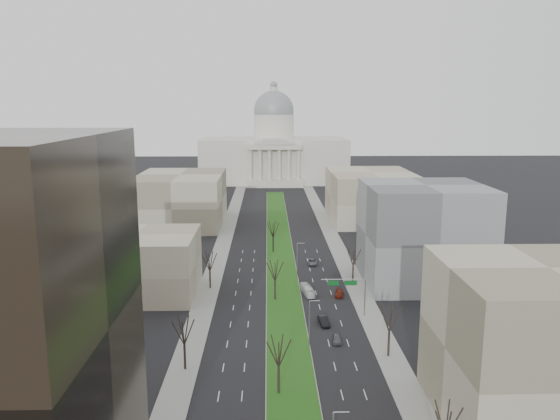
{
  "coord_description": "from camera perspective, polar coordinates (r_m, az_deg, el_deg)",
  "views": [
    {
      "loc": [
        -3.5,
        -35.19,
        42.89
      ],
      "look_at": [
        -0.26,
        108.03,
        14.93
      ],
      "focal_mm": 35.0,
      "sensor_mm": 36.0,
      "label": 1
    }
  ],
  "objects": [
    {
      "name": "building_far_left",
      "position": [
        200.6,
        -10.32,
        1.14
      ],
      "size": [
        30.0,
        40.0,
        18.0
      ],
      "primitive_type": "cube",
      "color": "gray",
      "rests_on": "ground"
    },
    {
      "name": "building_grey_right",
      "position": [
        136.15,
        14.74,
        -2.44
      ],
      "size": [
        28.0,
        26.0,
        24.0
      ],
      "primitive_type": "cube",
      "color": "slate",
      "rests_on": "ground"
    },
    {
      "name": "car_grey_far",
      "position": [
        148.93,
        3.4,
        -5.44
      ],
      "size": [
        2.56,
        5.11,
        1.39
      ],
      "primitive_type": "imported",
      "rotation": [
        0.0,
        0.0,
        -0.05
      ],
      "color": "#575960",
      "rests_on": "ground"
    },
    {
      "name": "building_beige_left",
      "position": [
        128.86,
        -14.55,
        -5.5
      ],
      "size": [
        26.0,
        22.0,
        14.0
      ],
      "primitive_type": "cube",
      "color": "tan",
      "rests_on": "ground"
    },
    {
      "name": "tree_right_near",
      "position": [
        70.78,
        16.99,
        -20.25
      ],
      "size": [
        5.16,
        5.16,
        9.29
      ],
      "color": "black",
      "rests_on": "ground"
    },
    {
      "name": "building_far_right",
      "position": [
        206.66,
        9.46,
        1.45
      ],
      "size": [
        30.0,
        40.0,
        18.0
      ],
      "primitive_type": "cube",
      "color": "tan",
      "rests_on": "ground"
    },
    {
      "name": "car_red",
      "position": [
        125.76,
        6.2,
        -8.65
      ],
      "size": [
        2.5,
        4.74,
        1.31
      ],
      "primitive_type": "imported",
      "rotation": [
        0.0,
        0.0,
        -0.15
      ],
      "color": "#631A0D",
      "rests_on": "ground"
    },
    {
      "name": "streetlamp_median_c",
      "position": [
        135.84,
        1.83,
        -5.24
      ],
      "size": [
        1.9,
        0.2,
        9.16
      ],
      "color": "gray",
      "rests_on": "ground"
    },
    {
      "name": "box_van",
      "position": [
        126.19,
        2.9,
        -8.35
      ],
      "size": [
        2.93,
        7.46,
        2.03
      ],
      "primitive_type": "imported",
      "rotation": [
        0.0,
        0.0,
        0.17
      ],
      "color": "white",
      "rests_on": "ground"
    },
    {
      "name": "tree_median_b",
      "position": [
        120.66,
        -0.53,
        -6.26
      ],
      "size": [
        5.4,
        5.4,
        9.72
      ],
      "color": "black",
      "rests_on": "ground"
    },
    {
      "name": "median",
      "position": [
        160.04,
        0.0,
        -4.46
      ],
      "size": [
        8.0,
        222.03,
        0.2
      ],
      "color": "#999993",
      "rests_on": "ground"
    },
    {
      "name": "car_grey_near",
      "position": [
        102.97,
        5.96,
        -13.23
      ],
      "size": [
        1.87,
        4.07,
        1.35
      ],
      "primitive_type": "imported",
      "rotation": [
        0.0,
        0.0,
        -0.07
      ],
      "color": "#515259",
      "rests_on": "ground"
    },
    {
      "name": "streetlamp_median_b",
      "position": [
        98.17,
        3.11,
        -11.8
      ],
      "size": [
        1.9,
        0.2,
        9.16
      ],
      "color": "gray",
      "rests_on": "ground"
    },
    {
      "name": "tree_left_mid",
      "position": [
        91.63,
        -10.02,
        -12.2
      ],
      "size": [
        5.4,
        5.4,
        9.72
      ],
      "color": "black",
      "rests_on": "ground"
    },
    {
      "name": "tree_median_a",
      "position": [
        83.33,
        -0.14,
        -14.47
      ],
      "size": [
        5.4,
        5.4,
        9.72
      ],
      "color": "black",
      "rests_on": "ground"
    },
    {
      "name": "ground",
      "position": [
        161.05,
        -0.01,
        -4.4
      ],
      "size": [
        600.0,
        600.0,
        0.0
      ],
      "primitive_type": "plane",
      "color": "black",
      "rests_on": "ground"
    },
    {
      "name": "sidewalk_left",
      "position": [
        137.76,
        -7.12,
        -7.15
      ],
      "size": [
        5.0,
        330.0,
        0.15
      ],
      "primitive_type": "cube",
      "color": "gray",
      "rests_on": "ground"
    },
    {
      "name": "building_tan_right",
      "position": [
        82.85,
        25.64,
        -12.74
      ],
      "size": [
        26.0,
        24.0,
        22.0
      ],
      "primitive_type": "cube",
      "color": "gray",
      "rests_on": "ground"
    },
    {
      "name": "capitol",
      "position": [
        305.95,
        -0.64,
        6.06
      ],
      "size": [
        80.0,
        46.0,
        55.0
      ],
      "color": "beige",
      "rests_on": "ground"
    },
    {
      "name": "mast_arm_signs",
      "position": [
        112.75,
        7.52,
        -8.1
      ],
      "size": [
        9.12,
        0.24,
        8.09
      ],
      "color": "gray",
      "rests_on": "ground"
    },
    {
      "name": "tree_left_far",
      "position": [
        129.08,
        -7.37,
        -5.27
      ],
      "size": [
        5.28,
        5.28,
        9.5
      ],
      "color": "black",
      "rests_on": "ground"
    },
    {
      "name": "tree_right_mid",
      "position": [
        96.48,
        11.4,
        -10.93
      ],
      "size": [
        5.52,
        5.52,
        9.94
      ],
      "color": "black",
      "rests_on": "ground"
    },
    {
      "name": "tree_right_far",
      "position": [
        133.9,
        7.67,
        -4.82
      ],
      "size": [
        5.04,
        5.04,
        9.07
      ],
      "color": "black",
      "rests_on": "ground"
    },
    {
      "name": "sidewalk_right",
      "position": [
        138.65,
        7.54,
        -7.04
      ],
      "size": [
        5.0,
        330.0,
        0.15
      ],
      "primitive_type": "cube",
      "color": "gray",
      "rests_on": "ground"
    },
    {
      "name": "tree_median_c",
      "position": [
        159.29,
        -0.72,
        -1.98
      ],
      "size": [
        5.4,
        5.4,
        9.72
      ],
      "color": "black",
      "rests_on": "ground"
    },
    {
      "name": "car_black",
      "position": [
        110.18,
        4.58,
        -11.46
      ],
      "size": [
        2.25,
        4.95,
        1.57
      ],
      "primitive_type": "imported",
      "rotation": [
        0.0,
        0.0,
        0.13
      ],
      "color": "black",
      "rests_on": "ground"
    }
  ]
}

